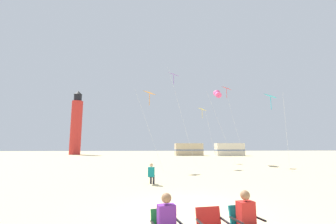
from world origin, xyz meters
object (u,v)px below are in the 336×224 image
(kite_flyer_standing, at_px, (151,173))
(kite_diamond_violet, at_px, (174,78))
(spectator_green_chair, at_px, (168,224))
(rv_van_cream, at_px, (229,150))
(spectator_teal_chair, at_px, (249,219))
(kite_tube_rainbow, at_px, (217,94))
(kite_diamond_orange, at_px, (149,95))
(rv_van_tan, at_px, (189,149))
(kite_diamond_cyan, at_px, (271,98))
(camp_chair_teal, at_px, (245,223))
(lighthouse_distant, at_px, (76,124))
(kite_diamond_gold, at_px, (203,111))
(kite_diamond_scarlet, at_px, (227,91))

(kite_flyer_standing, bearing_deg, kite_diamond_violet, -90.92)
(spectator_green_chair, relative_size, rv_van_cream, 0.18)
(kite_flyer_standing, bearing_deg, spectator_teal_chair, 114.08)
(spectator_teal_chair, xyz_separation_m, kite_tube_rainbow, (6.93, 23.46, 8.22))
(kite_diamond_orange, distance_m, rv_van_tan, 34.04)
(kite_diamond_cyan, relative_size, kite_diamond_orange, 0.91)
(camp_chair_teal, height_order, kite_flyer_standing, kite_flyer_standing)
(lighthouse_distant, xyz_separation_m, rv_van_cream, (37.24, -10.58, -6.45))
(kite_diamond_gold, bearing_deg, rv_van_cream, 61.59)
(camp_chair_teal, distance_m, kite_diamond_violet, 22.51)
(kite_diamond_violet, bearing_deg, kite_diamond_scarlet, 0.06)
(kite_flyer_standing, height_order, kite_tube_rainbow, kite_tube_rainbow)
(camp_chair_teal, relative_size, kite_diamond_gold, 0.11)
(kite_tube_rainbow, bearing_deg, camp_chair_teal, -106.61)
(rv_van_tan, bearing_deg, spectator_green_chair, -103.76)
(kite_diamond_orange, bearing_deg, kite_diamond_gold, 52.27)
(kite_tube_rainbow, height_order, kite_diamond_scarlet, kite_tube_rainbow)
(kite_diamond_orange, xyz_separation_m, rv_van_cream, (18.52, 30.15, -5.39))
(spectator_green_chair, bearing_deg, rv_van_cream, 56.90)
(kite_diamond_gold, distance_m, rv_van_cream, 24.09)
(kite_tube_rainbow, bearing_deg, kite_flyer_standing, -119.90)
(kite_diamond_cyan, xyz_separation_m, kite_diamond_gold, (-3.15, 11.84, 0.69))
(kite_diamond_orange, xyz_separation_m, kite_diamond_scarlet, (9.10, 4.52, 1.73))
(rv_van_cream, bearing_deg, rv_van_tan, 165.51)
(camp_chair_teal, relative_size, kite_diamond_orange, 0.11)
(kite_diamond_violet, height_order, rv_van_cream, kite_diamond_violet)
(kite_tube_rainbow, bearing_deg, lighthouse_distant, 129.58)
(lighthouse_distant, relative_size, rv_van_tan, 2.57)
(kite_diamond_gold, bearing_deg, kite_diamond_violet, -131.89)
(kite_flyer_standing, relative_size, kite_diamond_scarlet, 0.13)
(camp_chair_teal, relative_size, spectator_teal_chair, 0.71)
(lighthouse_distant, height_order, rv_van_cream, lighthouse_distant)
(spectator_green_chair, bearing_deg, spectator_teal_chair, -7.19)
(lighthouse_distant, height_order, rv_van_tan, lighthouse_distant)
(spectator_teal_chair, distance_m, rv_van_tan, 48.89)
(spectator_green_chair, height_order, lighthouse_distant, lighthouse_distant)
(lighthouse_distant, bearing_deg, spectator_teal_chair, -70.04)
(kite_tube_rainbow, distance_m, rv_van_cream, 25.81)
(kite_tube_rainbow, bearing_deg, kite_diamond_gold, 124.88)
(spectator_teal_chair, relative_size, kite_diamond_orange, 0.16)
(rv_van_tan, bearing_deg, camp_chair_teal, -101.93)
(kite_diamond_cyan, xyz_separation_m, rv_van_tan, (-0.98, 34.55, -4.80))
(spectator_teal_chair, bearing_deg, rv_van_cream, 58.26)
(kite_diamond_cyan, bearing_deg, kite_tube_rainbow, 99.81)
(lighthouse_distant, distance_m, rv_van_tan, 30.20)
(camp_chair_teal, bearing_deg, kite_diamond_scarlet, 58.58)
(kite_diamond_scarlet, height_order, rv_van_tan, kite_diamond_scarlet)
(kite_diamond_violet, height_order, lighthouse_distant, lighthouse_distant)
(kite_diamond_violet, distance_m, kite_tube_rainbow, 6.72)
(spectator_green_chair, xyz_separation_m, kite_diamond_scarlet, (8.86, 20.70, 7.89))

